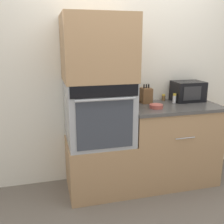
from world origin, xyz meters
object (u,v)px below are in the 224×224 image
object	(u,v)px
bowl	(156,106)
wall_oven	(99,112)
condiment_jar_near	(174,98)
condiment_jar_mid	(163,97)
microwave	(188,91)
knife_block	(146,95)

from	to	relation	value
bowl	wall_oven	bearing A→B (deg)	171.80
condiment_jar_near	condiment_jar_mid	distance (m)	0.17
microwave	condiment_jar_mid	size ratio (longest dim) A/B	4.70
knife_block	condiment_jar_mid	xyz separation A→B (m)	(0.25, 0.07, -0.05)
wall_oven	condiment_jar_mid	distance (m)	0.89
wall_oven	condiment_jar_near	world-z (taller)	wall_oven
condiment_jar_near	condiment_jar_mid	bearing A→B (deg)	110.33
knife_block	condiment_jar_near	world-z (taller)	knife_block
wall_oven	microwave	size ratio (longest dim) A/B	1.89
knife_block	bowl	distance (m)	0.27
wall_oven	knife_block	bearing A→B (deg)	16.37
knife_block	bowl	bearing A→B (deg)	-87.00
condiment_jar_near	wall_oven	bearing A→B (deg)	-174.77
knife_block	microwave	bearing A→B (deg)	-2.82
wall_oven	bowl	xyz separation A→B (m)	(0.61, -0.09, 0.05)
wall_oven	microwave	bearing A→B (deg)	7.62
microwave	bowl	bearing A→B (deg)	-154.96
wall_oven	condiment_jar_near	distance (m)	0.92
knife_block	condiment_jar_near	bearing A→B (deg)	-16.23
bowl	condiment_jar_near	size ratio (longest dim) A/B	1.31
wall_oven	knife_block	size ratio (longest dim) A/B	3.09
condiment_jar_mid	bowl	bearing A→B (deg)	-125.96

